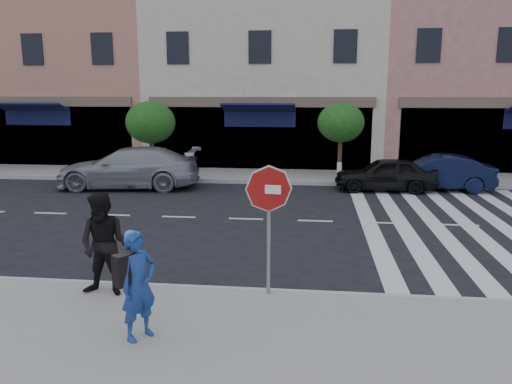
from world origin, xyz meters
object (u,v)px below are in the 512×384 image
stop_sign (269,201)px  car_far_mid (385,174)px  photographer (138,285)px  car_far_left (128,168)px  walker (104,244)px  car_far_right (437,172)px

stop_sign → car_far_mid: 10.98m
photographer → car_far_left: (-4.52, 11.62, -0.18)m
photographer → walker: 1.84m
photographer → car_far_right: bearing=4.7°
car_far_right → car_far_mid: bearing=-74.5°
photographer → car_far_mid: (5.11, 12.16, -0.33)m
car_far_mid → car_far_left: bearing=-87.3°
walker → car_far_mid: (6.23, 10.70, -0.44)m
photographer → car_far_right: size_ratio=0.40×
stop_sign → car_far_left: stop_sign is taller
car_far_left → car_far_mid: bearing=88.0°
car_far_left → walker: bearing=13.3°
car_far_left → car_far_mid: size_ratio=1.46×
photographer → walker: bearing=71.6°
photographer → car_far_mid: photographer is taller
walker → stop_sign: bearing=10.4°
stop_sign → photographer: stop_sign is taller
car_far_left → car_far_right: 11.60m
car_far_mid → car_far_right: (1.93, 0.40, 0.04)m
stop_sign → car_far_mid: (3.41, 10.37, -1.21)m
stop_sign → walker: (-2.82, -0.33, -0.77)m
photographer → car_far_mid: 13.19m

